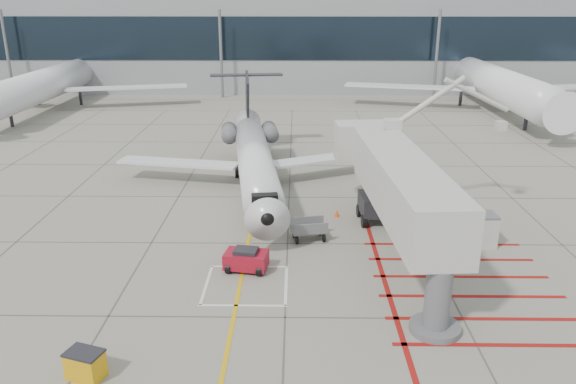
{
  "coord_description": "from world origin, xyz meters",
  "views": [
    {
      "loc": [
        0.43,
        -25.97,
        13.69
      ],
      "look_at": [
        0.0,
        6.0,
        2.5
      ],
      "focal_mm": 35.0,
      "sensor_mm": 36.0,
      "label": 1
    }
  ],
  "objects_px": {
    "jet_bridge": "(404,197)",
    "pushback_tug": "(246,259)",
    "spill_bin": "(85,365)",
    "regional_jet": "(256,149)"
  },
  "relations": [
    {
      "from": "jet_bridge",
      "to": "regional_jet",
      "type": "bearing_deg",
      "value": 124.79
    },
    {
      "from": "pushback_tug",
      "to": "spill_bin",
      "type": "relative_size",
      "value": 1.67
    },
    {
      "from": "jet_bridge",
      "to": "spill_bin",
      "type": "bearing_deg",
      "value": -147.65
    },
    {
      "from": "jet_bridge",
      "to": "pushback_tug",
      "type": "distance_m",
      "value": 8.84
    },
    {
      "from": "pushback_tug",
      "to": "spill_bin",
      "type": "distance_m",
      "value": 10.39
    },
    {
      "from": "regional_jet",
      "to": "spill_bin",
      "type": "xyz_separation_m",
      "value": [
        -5.13,
        -20.41,
        -3.0
      ]
    },
    {
      "from": "jet_bridge",
      "to": "spill_bin",
      "type": "height_order",
      "value": "jet_bridge"
    },
    {
      "from": "jet_bridge",
      "to": "spill_bin",
      "type": "distance_m",
      "value": 17.03
    },
    {
      "from": "spill_bin",
      "to": "jet_bridge",
      "type": "bearing_deg",
      "value": 54.53
    },
    {
      "from": "jet_bridge",
      "to": "pushback_tug",
      "type": "relative_size",
      "value": 8.63
    }
  ]
}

